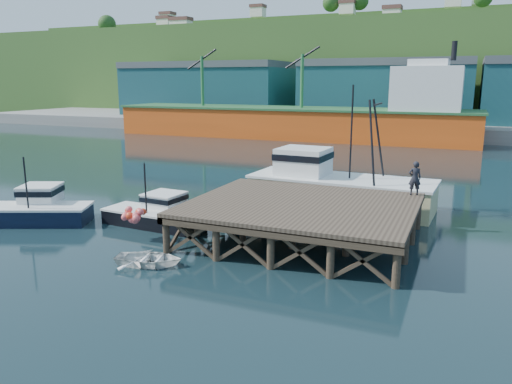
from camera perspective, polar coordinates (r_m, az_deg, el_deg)
The scene contains 12 objects.
ground at distance 29.88m, azimuth -4.92°, elevation -4.21°, with size 300.00×300.00×0.00m, color black.
wharf at distance 27.13m, azimuth 5.16°, elevation -1.70°, with size 12.00×10.00×2.62m.
far_quay at distance 96.50m, azimuth 14.95°, elevation 7.64°, with size 160.00×40.00×2.00m, color gray.
warehouse_left at distance 102.46m, azimuth -5.43°, elevation 11.35°, with size 32.00×16.00×9.00m, color #174C4A.
warehouse_mid at distance 91.28m, azimuth 14.69°, elevation 10.86°, with size 28.00×16.00×9.00m, color #174C4A.
cargo_ship at distance 76.64m, azimuth 6.30°, elevation 8.55°, with size 55.50×10.00×13.75m.
hillside at distance 126.00m, azimuth 17.23°, elevation 13.13°, with size 220.00×50.00×22.00m, color #2D511E.
boat_navy at distance 33.94m, azimuth -23.86°, elevation -1.73°, with size 7.19×5.05×4.23m.
boat_black at distance 31.09m, azimuth -11.34°, elevation -2.36°, with size 6.50×5.45×3.93m.
trawler at distance 34.76m, azimuth 9.25°, elevation 1.00°, with size 12.73×5.16×8.37m.
dinghy at distance 24.49m, azimuth -12.15°, elevation -7.46°, with size 2.30×3.22×0.67m, color white.
dockworker at distance 30.23m, azimuth 17.69°, elevation 1.51°, with size 0.72×0.47×1.98m, color black.
Camera 1 is at (13.44, -25.26, 8.61)m, focal length 35.00 mm.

